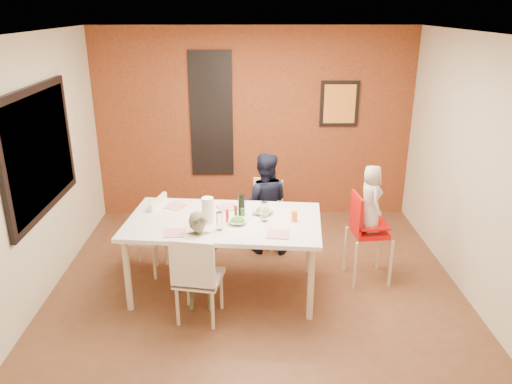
{
  "coord_description": "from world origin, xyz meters",
  "views": [
    {
      "loc": [
        -0.07,
        -4.75,
        2.94
      ],
      "look_at": [
        0.0,
        0.3,
        1.05
      ],
      "focal_mm": 35.0,
      "sensor_mm": 36.0,
      "label": 1
    }
  ],
  "objects_px": {
    "dining_table": "(224,226)",
    "paper_towel_roll": "(208,210)",
    "chair_left": "(151,231)",
    "child_near": "(200,262)",
    "chair_far": "(266,209)",
    "toddler": "(371,198)",
    "child_far": "(264,203)",
    "wine_bottle": "(242,206)",
    "chair_near": "(196,275)",
    "high_chair": "(366,229)"
  },
  "relations": [
    {
      "from": "child_far",
      "to": "child_near",
      "type": "bearing_deg",
      "value": 67.34
    },
    {
      "from": "paper_towel_roll",
      "to": "high_chair",
      "type": "bearing_deg",
      "value": 9.84
    },
    {
      "from": "chair_near",
      "to": "paper_towel_roll",
      "type": "xyz_separation_m",
      "value": [
        0.09,
        0.52,
        0.46
      ]
    },
    {
      "from": "chair_left",
      "to": "child_near",
      "type": "height_order",
      "value": "child_near"
    },
    {
      "from": "chair_far",
      "to": "paper_towel_roll",
      "type": "relative_size",
      "value": 3.1
    },
    {
      "from": "chair_left",
      "to": "wine_bottle",
      "type": "relative_size",
      "value": 3.6
    },
    {
      "from": "child_near",
      "to": "toddler",
      "type": "relative_size",
      "value": 1.42
    },
    {
      "from": "child_far",
      "to": "paper_towel_roll",
      "type": "bearing_deg",
      "value": 64.14
    },
    {
      "from": "chair_left",
      "to": "child_near",
      "type": "distance_m",
      "value": 1.0
    },
    {
      "from": "dining_table",
      "to": "paper_towel_roll",
      "type": "distance_m",
      "value": 0.27
    },
    {
      "from": "chair_far",
      "to": "high_chair",
      "type": "height_order",
      "value": "high_chair"
    },
    {
      "from": "child_far",
      "to": "dining_table",
      "type": "bearing_deg",
      "value": 69.39
    },
    {
      "from": "toddler",
      "to": "paper_towel_roll",
      "type": "height_order",
      "value": "toddler"
    },
    {
      "from": "child_near",
      "to": "dining_table",
      "type": "bearing_deg",
      "value": 54.78
    },
    {
      "from": "dining_table",
      "to": "paper_towel_roll",
      "type": "height_order",
      "value": "paper_towel_roll"
    },
    {
      "from": "high_chair",
      "to": "chair_near",
      "type": "bearing_deg",
      "value": 108.98
    },
    {
      "from": "dining_table",
      "to": "chair_left",
      "type": "height_order",
      "value": "chair_left"
    },
    {
      "from": "high_chair",
      "to": "child_near",
      "type": "bearing_deg",
      "value": 102.44
    },
    {
      "from": "child_far",
      "to": "toddler",
      "type": "height_order",
      "value": "toddler"
    },
    {
      "from": "wine_bottle",
      "to": "paper_towel_roll",
      "type": "relative_size",
      "value": 0.95
    },
    {
      "from": "dining_table",
      "to": "toddler",
      "type": "xyz_separation_m",
      "value": [
        1.59,
        0.23,
        0.21
      ]
    },
    {
      "from": "child_near",
      "to": "chair_near",
      "type": "bearing_deg",
      "value": -96.0
    },
    {
      "from": "dining_table",
      "to": "chair_near",
      "type": "bearing_deg",
      "value": -112.28
    },
    {
      "from": "chair_far",
      "to": "chair_left",
      "type": "distance_m",
      "value": 1.54
    },
    {
      "from": "dining_table",
      "to": "child_far",
      "type": "relative_size",
      "value": 1.65
    },
    {
      "from": "toddler",
      "to": "child_far",
      "type": "bearing_deg",
      "value": 48.5
    },
    {
      "from": "child_near",
      "to": "child_far",
      "type": "xyz_separation_m",
      "value": [
        0.68,
        1.3,
        0.11
      ]
    },
    {
      "from": "chair_far",
      "to": "chair_left",
      "type": "bearing_deg",
      "value": -131.4
    },
    {
      "from": "chair_near",
      "to": "paper_towel_roll",
      "type": "relative_size",
      "value": 3.4
    },
    {
      "from": "chair_far",
      "to": "high_chair",
      "type": "bearing_deg",
      "value": -22.41
    },
    {
      "from": "child_far",
      "to": "toddler",
      "type": "xyz_separation_m",
      "value": [
        1.13,
        -0.72,
        0.34
      ]
    },
    {
      "from": "chair_far",
      "to": "child_near",
      "type": "relative_size",
      "value": 0.8
    },
    {
      "from": "dining_table",
      "to": "high_chair",
      "type": "distance_m",
      "value": 1.58
    },
    {
      "from": "chair_far",
      "to": "child_far",
      "type": "relative_size",
      "value": 0.66
    },
    {
      "from": "dining_table",
      "to": "toddler",
      "type": "relative_size",
      "value": 2.84
    },
    {
      "from": "child_far",
      "to": "chair_near",
      "type": "bearing_deg",
      "value": 70.68
    },
    {
      "from": "chair_far",
      "to": "child_near",
      "type": "xyz_separation_m",
      "value": [
        -0.71,
        -1.53,
        0.06
      ]
    },
    {
      "from": "chair_left",
      "to": "chair_near",
      "type": "bearing_deg",
      "value": 44.08
    },
    {
      "from": "high_chair",
      "to": "wine_bottle",
      "type": "bearing_deg",
      "value": 91.34
    },
    {
      "from": "chair_near",
      "to": "wine_bottle",
      "type": "relative_size",
      "value": 3.6
    },
    {
      "from": "high_chair",
      "to": "paper_towel_roll",
      "type": "bearing_deg",
      "value": 94.45
    },
    {
      "from": "wine_bottle",
      "to": "chair_near",
      "type": "bearing_deg",
      "value": -123.3
    },
    {
      "from": "child_far",
      "to": "wine_bottle",
      "type": "distance_m",
      "value": 0.98
    },
    {
      "from": "child_near",
      "to": "toddler",
      "type": "height_order",
      "value": "toddler"
    },
    {
      "from": "high_chair",
      "to": "child_far",
      "type": "bearing_deg",
      "value": 51.23
    },
    {
      "from": "child_near",
      "to": "wine_bottle",
      "type": "bearing_deg",
      "value": 42.58
    },
    {
      "from": "chair_far",
      "to": "child_far",
      "type": "distance_m",
      "value": 0.29
    },
    {
      "from": "dining_table",
      "to": "chair_near",
      "type": "relative_size",
      "value": 2.28
    },
    {
      "from": "dining_table",
      "to": "chair_near",
      "type": "height_order",
      "value": "chair_near"
    },
    {
      "from": "chair_left",
      "to": "paper_towel_roll",
      "type": "bearing_deg",
      "value": 67.44
    }
  ]
}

